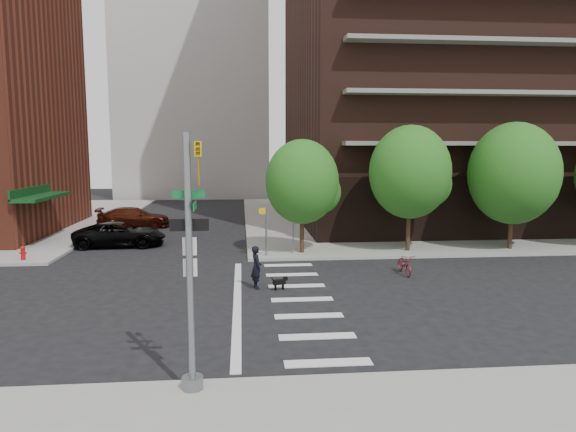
{
  "coord_description": "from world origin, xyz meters",
  "views": [
    {
      "loc": [
        0.7,
        -19.16,
        5.75
      ],
      "look_at": [
        3.0,
        6.0,
        2.5
      ],
      "focal_mm": 32.0,
      "sensor_mm": 36.0,
      "label": 1
    }
  ],
  "objects": [
    {
      "name": "sidewalk_ne",
      "position": [
        20.5,
        23.5,
        0.07
      ],
      "size": [
        39.0,
        33.0,
        0.15
      ],
      "primitive_type": "cube",
      "color": "gray",
      "rests_on": "ground"
    },
    {
      "name": "parked_car_maroon",
      "position": [
        -7.3,
        19.61,
        0.76
      ],
      "size": [
        2.53,
        5.42,
        1.53
      ],
      "primitive_type": "imported",
      "rotation": [
        0.0,
        0.0,
        1.65
      ],
      "color": "#3C1309",
      "rests_on": "ground"
    },
    {
      "name": "fire_hydrant",
      "position": [
        -10.5,
        7.8,
        0.55
      ],
      "size": [
        0.24,
        0.24,
        0.73
      ],
      "color": "#A50C0C",
      "rests_on": "sidewalk_nw"
    },
    {
      "name": "dog",
      "position": [
        2.25,
        1.48,
        0.34
      ],
      "size": [
        0.64,
        0.34,
        0.53
      ],
      "rotation": [
        0.0,
        0.0,
        0.33
      ],
      "color": "black",
      "rests_on": "ground"
    },
    {
      "name": "pedestrian_signal",
      "position": [
        2.32,
        7.92,
        1.85
      ],
      "size": [
        2.18,
        0.67,
        2.6
      ],
      "color": "slate",
      "rests_on": "sidewalk_ne"
    },
    {
      "name": "parked_car_black",
      "position": [
        -6.57,
        11.97,
        0.73
      ],
      "size": [
        2.59,
        5.35,
        1.47
      ],
      "primitive_type": "imported",
      "rotation": [
        0.0,
        0.0,
        1.6
      ],
      "color": "black",
      "rests_on": "ground"
    },
    {
      "name": "dog_walker",
      "position": [
        1.29,
        1.8,
        0.9
      ],
      "size": [
        0.74,
        0.57,
        1.8
      ],
      "primitive_type": "imported",
      "rotation": [
        0.0,
        0.0,
        1.81
      ],
      "color": "black",
      "rests_on": "ground"
    },
    {
      "name": "scooter",
      "position": [
        8.26,
        3.68,
        0.48
      ],
      "size": [
        0.63,
        1.81,
        0.95
      ],
      "primitive_type": "imported",
      "rotation": [
        0.0,
        0.0,
        -0.0
      ],
      "color": "maroon",
      "rests_on": "ground"
    },
    {
      "name": "tree_b",
      "position": [
        10.0,
        8.5,
        4.54
      ],
      "size": [
        4.5,
        4.5,
        6.65
      ],
      "color": "#301E11",
      "rests_on": "sidewalk_ne"
    },
    {
      "name": "crosswalk",
      "position": [
        2.21,
        -0.0,
        0.01
      ],
      "size": [
        3.85,
        13.0,
        0.01
      ],
      "color": "silver",
      "rests_on": "ground"
    },
    {
      "name": "parked_car_silver",
      "position": [
        -7.92,
        20.37,
        0.7
      ],
      "size": [
        1.56,
        4.28,
        1.4
      ],
      "primitive_type": "imported",
      "rotation": [
        0.0,
        0.0,
        1.59
      ],
      "color": "#97999D",
      "rests_on": "ground"
    },
    {
      "name": "ground",
      "position": [
        0.0,
        0.0,
        0.0
      ],
      "size": [
        120.0,
        120.0,
        0.0
      ],
      "primitive_type": "plane",
      "color": "black",
      "rests_on": "ground"
    },
    {
      "name": "tree_c",
      "position": [
        16.0,
        8.5,
        4.45
      ],
      "size": [
        5.0,
        5.0,
        6.8
      ],
      "color": "#301E11",
      "rests_on": "sidewalk_ne"
    },
    {
      "name": "traffic_signal",
      "position": [
        -0.47,
        -7.49,
        2.7
      ],
      "size": [
        0.9,
        0.75,
        6.0
      ],
      "color": "slate",
      "rests_on": "sidewalk_s"
    },
    {
      "name": "tree_a",
      "position": [
        4.0,
        8.5,
        4.04
      ],
      "size": [
        4.0,
        4.0,
        5.9
      ],
      "color": "#301E11",
      "rests_on": "sidewalk_ne"
    }
  ]
}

